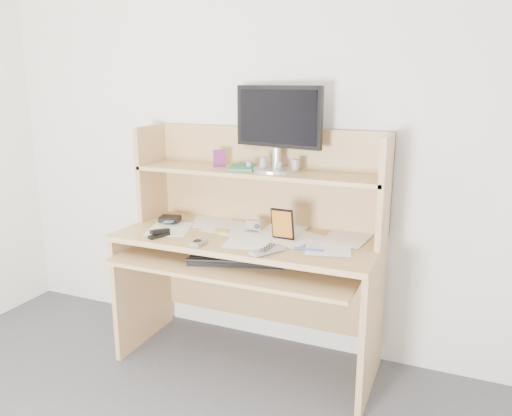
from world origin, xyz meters
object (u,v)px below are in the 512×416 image
at_px(monitor, 278,126).
at_px(game_case, 283,224).
at_px(desk, 253,241).
at_px(keyboard, 237,259).
at_px(tv_remote, 267,251).

bearing_deg(monitor, game_case, -49.48).
bearing_deg(desk, monitor, 48.24).
relative_size(keyboard, game_case, 3.12).
bearing_deg(desk, keyboard, -88.86).
xyz_separation_m(keyboard, monitor, (0.09, 0.33, 0.65)).
distance_m(desk, monitor, 0.64).
xyz_separation_m(game_case, monitor, (-0.11, 0.19, 0.48)).
distance_m(desk, tv_remote, 0.37).
height_order(keyboard, game_case, game_case).
xyz_separation_m(keyboard, game_case, (0.20, 0.13, 0.17)).
bearing_deg(monitor, tv_remote, -63.41).
height_order(desk, monitor, monitor).
relative_size(game_case, monitor, 0.32).
distance_m(keyboard, monitor, 0.74).
bearing_deg(game_case, monitor, 120.06).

